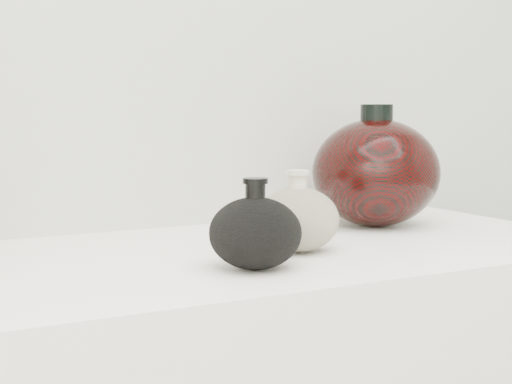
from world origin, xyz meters
TOP-DOWN VIEW (x-y plane):
  - black_gourd_vase at (-0.01, 0.83)m, footprint 0.15×0.15m
  - cream_gourd_vase at (0.10, 0.90)m, footprint 0.13×0.13m
  - right_round_pot at (0.34, 1.04)m, footprint 0.27×0.27m

SIDE VIEW (x-z plane):
  - black_gourd_vase at x=-0.01m, z-range 0.89..1.01m
  - cream_gourd_vase at x=0.10m, z-range 0.89..1.01m
  - right_round_pot at x=0.34m, z-range 0.89..1.10m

